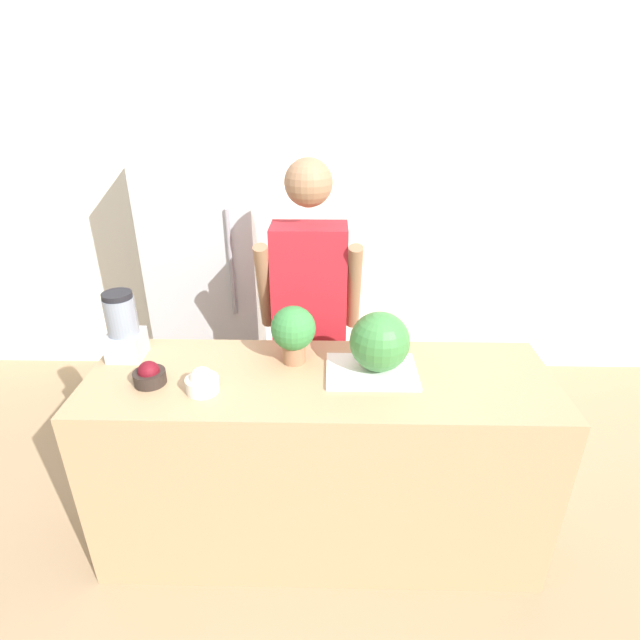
% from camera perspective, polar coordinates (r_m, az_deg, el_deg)
% --- Properties ---
extents(ground_plane, '(14.00, 14.00, 0.00)m').
position_cam_1_polar(ground_plane, '(2.52, -0.19, -28.30)').
color(ground_plane, tan).
extents(wall_back, '(8.00, 0.06, 2.60)m').
position_cam_1_polar(wall_back, '(3.51, 0.57, 13.74)').
color(wall_back, white).
rests_on(wall_back, ground_plane).
extents(counter_island, '(1.98, 0.63, 0.91)m').
position_cam_1_polar(counter_island, '(2.40, -0.02, -15.69)').
color(counter_island, tan).
rests_on(counter_island, ground_plane).
extents(refrigerator, '(0.66, 0.70, 1.81)m').
position_cam_1_polar(refrigerator, '(3.35, -12.19, 5.42)').
color(refrigerator, '#B7B7BC').
rests_on(refrigerator, ground_plane).
extents(person, '(0.51, 0.27, 1.73)m').
position_cam_1_polar(person, '(2.59, -1.17, -0.30)').
color(person, '#4C608C').
rests_on(person, ground_plane).
extents(cutting_board, '(0.39, 0.29, 0.01)m').
position_cam_1_polar(cutting_board, '(2.15, 5.90, -5.85)').
color(cutting_board, white).
rests_on(cutting_board, counter_island).
extents(watermelon, '(0.25, 0.25, 0.25)m').
position_cam_1_polar(watermelon, '(2.10, 6.84, -2.48)').
color(watermelon, '#3D7F3D').
rests_on(watermelon, cutting_board).
extents(bowl_cherries, '(0.13, 0.13, 0.10)m').
position_cam_1_polar(bowl_cherries, '(2.17, -18.92, -5.96)').
color(bowl_cherries, '#2D231E').
rests_on(bowl_cherries, counter_island).
extents(bowl_cream, '(0.13, 0.13, 0.11)m').
position_cam_1_polar(bowl_cream, '(2.06, -13.33, -6.88)').
color(bowl_cream, white).
rests_on(bowl_cream, counter_island).
extents(blender, '(0.15, 0.15, 0.31)m').
position_cam_1_polar(blender, '(2.36, -21.58, -0.83)').
color(blender, '#B7B7BC').
rests_on(blender, counter_island).
extents(potted_plant, '(0.19, 0.19, 0.26)m').
position_cam_1_polar(potted_plant, '(2.16, -3.07, -1.24)').
color(potted_plant, '#996647').
rests_on(potted_plant, counter_island).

